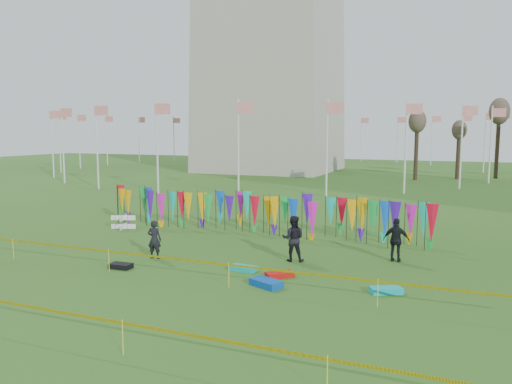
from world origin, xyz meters
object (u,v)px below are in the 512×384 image
at_px(person_right, 396,240).
at_px(kite_bag_blue, 266,283).
at_px(kite_bag_red, 280,275).
at_px(kite_bag_turquoise, 243,268).
at_px(box_kite, 123,222).
at_px(person_left, 154,239).
at_px(kite_bag_black, 121,266).
at_px(person_mid, 293,238).
at_px(kite_bag_teal, 386,290).

distance_m(person_right, kite_bag_blue, 6.50).
bearing_deg(kite_bag_red, kite_bag_turquoise, 171.15).
relative_size(box_kite, kite_bag_red, 0.74).
height_order(person_left, person_right, person_right).
distance_m(person_left, kite_bag_black, 2.01).
distance_m(box_kite, person_left, 7.17).
bearing_deg(person_mid, kite_bag_black, 18.35).
distance_m(box_kite, kite_bag_turquoise, 10.87).
bearing_deg(box_kite, kite_bag_red, -25.72).
height_order(person_right, kite_bag_turquoise, person_right).
bearing_deg(kite_bag_red, kite_bag_teal, -5.56).
bearing_deg(kite_bag_teal, kite_bag_red, 174.44).
bearing_deg(kite_bag_turquoise, kite_bag_red, -8.85).
bearing_deg(kite_bag_blue, box_kite, 149.20).
distance_m(box_kite, kite_bag_black, 8.28).
bearing_deg(kite_bag_red, person_left, 174.54).
relative_size(person_right, kite_bag_turquoise, 1.81).
xyz_separation_m(person_left, kite_bag_red, (5.88, -0.56, -0.73)).
xyz_separation_m(box_kite, person_mid, (10.90, -2.97, 0.58)).
bearing_deg(kite_bag_teal, person_mid, 146.49).
distance_m(kite_bag_red, kite_bag_teal, 3.97).
bearing_deg(person_left, person_right, -170.04).
height_order(kite_bag_blue, kite_bag_teal, kite_bag_blue).
distance_m(person_left, person_mid, 5.91).
xyz_separation_m(person_left, kite_bag_blue, (5.82, -1.80, -0.71)).
relative_size(kite_bag_red, kite_bag_black, 1.20).
distance_m(box_kite, kite_bag_teal, 16.18).
height_order(person_right, kite_bag_blue, person_right).
height_order(box_kite, kite_bag_turquoise, box_kite).
relative_size(person_left, kite_bag_teal, 1.57).
relative_size(person_left, kite_bag_red, 1.59).
distance_m(person_mid, kite_bag_black, 7.08).
relative_size(box_kite, person_right, 0.42).
bearing_deg(kite_bag_turquoise, kite_bag_teal, -6.51).
relative_size(box_kite, kite_bag_teal, 0.74).
bearing_deg(person_left, kite_bag_teal, 164.98).
height_order(kite_bag_red, kite_bag_teal, kite_bag_teal).
bearing_deg(kite_bag_blue, kite_bag_black, -179.69).
xyz_separation_m(kite_bag_blue, kite_bag_black, (-6.19, -0.03, -0.02)).
xyz_separation_m(person_right, kite_bag_blue, (-3.80, -5.21, -0.80)).
relative_size(person_left, kite_bag_turquoise, 1.64).
distance_m(kite_bag_blue, kite_bag_teal, 4.10).
xyz_separation_m(person_left, kite_bag_black, (-0.36, -1.84, -0.73)).
distance_m(kite_bag_blue, kite_bag_black, 6.19).
bearing_deg(kite_bag_turquoise, kite_bag_black, -161.91).
bearing_deg(kite_bag_black, kite_bag_teal, 4.98).
bearing_deg(person_right, person_left, 21.12).
relative_size(kite_bag_blue, kite_bag_teal, 1.10).
distance_m(person_left, person_right, 10.21).
height_order(person_right, kite_bag_black, person_right).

